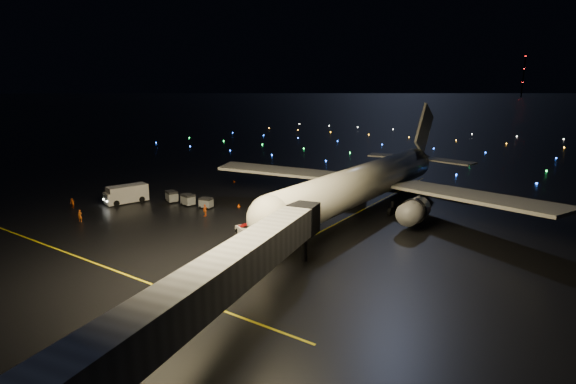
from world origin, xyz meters
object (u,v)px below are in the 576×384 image
(belt_loader, at_px, (248,224))
(crew_a, at_px, (80,216))
(service_truck, at_px, (128,194))
(baggage_cart_2, at_px, (172,197))
(baggage_cart_1, at_px, (188,200))
(baggage_cart_0, at_px, (206,203))
(crew_c, at_px, (205,210))
(pushback_tug, at_px, (194,279))
(airliner, at_px, (374,160))
(crew_b, at_px, (72,203))

(belt_loader, height_order, crew_a, belt_loader)
(service_truck, height_order, baggage_cart_2, service_truck)
(crew_a, xyz_separation_m, baggage_cart_1, (6.02, 14.80, 0.04))
(service_truck, relative_size, baggage_cart_0, 4.09)
(crew_c, height_order, baggage_cart_2, baggage_cart_2)
(crew_c, bearing_deg, pushback_tug, 26.79)
(airliner, bearing_deg, baggage_cart_2, -151.62)
(belt_loader, bearing_deg, crew_b, -146.04)
(service_truck, relative_size, baggage_cart_1, 3.70)
(service_truck, bearing_deg, baggage_cart_0, 36.65)
(baggage_cart_0, bearing_deg, crew_b, -153.88)
(crew_c, bearing_deg, baggage_cart_1, -128.98)
(crew_b, bearing_deg, baggage_cart_2, 56.34)
(pushback_tug, bearing_deg, crew_c, 145.34)
(airliner, xyz_separation_m, baggage_cart_2, (-28.97, -14.98, -6.81))
(service_truck, relative_size, baggage_cart_2, 3.64)
(crew_b, bearing_deg, crew_c, 30.07)
(service_truck, height_order, baggage_cart_1, service_truck)
(crew_b, distance_m, baggage_cart_0, 20.97)
(airliner, bearing_deg, crew_c, -134.89)
(crew_b, bearing_deg, airliner, 41.71)
(crew_b, bearing_deg, baggage_cart_0, 42.13)
(airliner, height_order, baggage_cart_2, airliner)
(crew_a, distance_m, baggage_cart_0, 18.02)
(airliner, relative_size, crew_c, 30.02)
(crew_b, bearing_deg, belt_loader, 17.36)
(airliner, bearing_deg, baggage_cart_0, -145.22)
(service_truck, bearing_deg, crew_b, -103.83)
(pushback_tug, distance_m, crew_b, 37.79)
(belt_loader, distance_m, crew_b, 31.53)
(belt_loader, distance_m, baggage_cart_1, 18.37)
(crew_a, xyz_separation_m, baggage_cart_2, (2.26, 14.77, 0.06))
(belt_loader, distance_m, crew_c, 11.07)
(baggage_cart_0, relative_size, baggage_cart_2, 0.89)
(crew_b, height_order, baggage_cart_0, baggage_cart_0)
(crew_b, bearing_deg, crew_a, -16.12)
(airliner, relative_size, pushback_tug, 14.06)
(airliner, bearing_deg, service_truck, -150.02)
(pushback_tug, relative_size, baggage_cart_1, 1.82)
(pushback_tug, relative_size, crew_b, 2.45)
(airliner, relative_size, crew_a, 31.47)
(crew_a, bearing_deg, baggage_cart_2, 56.30)
(service_truck, relative_size, crew_c, 4.34)
(service_truck, bearing_deg, crew_c, 21.35)
(airliner, distance_m, pushback_tug, 36.48)
(pushback_tug, relative_size, baggage_cart_0, 2.01)
(crew_c, xyz_separation_m, baggage_cart_0, (-3.18, 3.42, -0.09))
(pushback_tug, distance_m, belt_loader, 15.75)
(belt_loader, bearing_deg, pushback_tug, -45.17)
(crew_a, relative_size, crew_b, 1.09)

